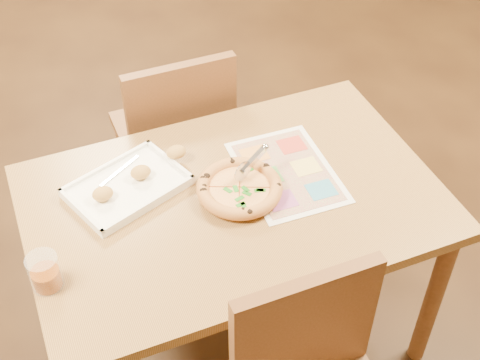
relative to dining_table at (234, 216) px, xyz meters
name	(u,v)px	position (x,y,z in m)	size (l,w,h in m)	color
room	(232,20)	(0.00, 0.00, 0.72)	(7.00, 7.00, 7.00)	#34200E
dining_table	(234,216)	(0.00, 0.00, 0.00)	(1.30, 0.85, 0.72)	olive
chair_far	(177,125)	(0.00, 0.60, -0.07)	(0.42, 0.42, 0.47)	brown
plate	(240,190)	(0.03, 0.02, 0.09)	(0.24, 0.24, 0.01)	white
pizza	(239,188)	(0.02, 0.01, 0.11)	(0.27, 0.27, 0.04)	#D9914A
pizza_cutter	(251,163)	(0.08, 0.05, 0.16)	(0.13, 0.06, 0.08)	silver
appetizer_tray	(130,184)	(-0.29, 0.16, 0.10)	(0.43, 0.35, 0.06)	white
glass_tumbler	(45,274)	(-0.61, -0.12, 0.13)	(0.09, 0.09, 0.11)	#8B3C0A
menu	(287,172)	(0.21, 0.04, 0.09)	(0.29, 0.41, 0.01)	white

